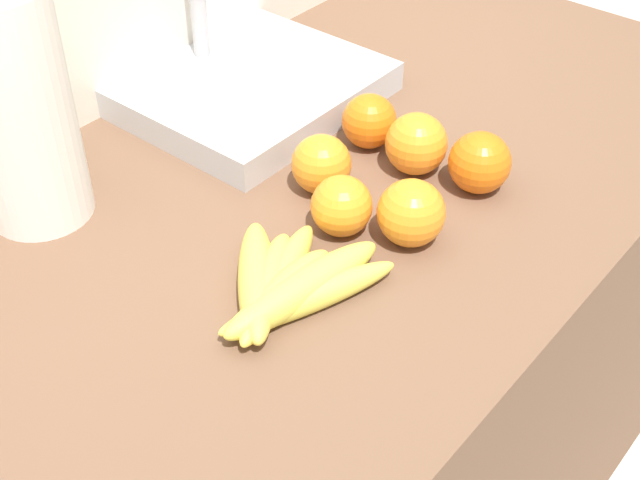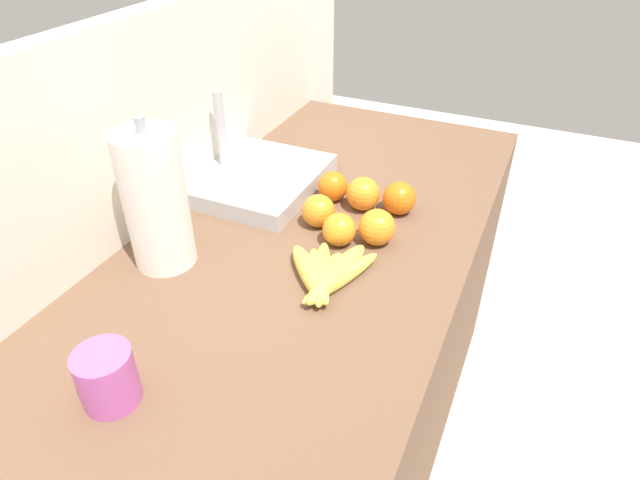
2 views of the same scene
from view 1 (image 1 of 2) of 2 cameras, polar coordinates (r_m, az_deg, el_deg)
The scene contains 11 objects.
counter at distance 1.40m, azimuth -0.71°, elevation -11.44°, with size 1.51×0.71×0.85m, color brown.
wall_back at distance 1.45m, azimuth -12.53°, elevation 2.08°, with size 1.91×0.06×1.30m, color silver.
banana_bunch at distance 0.94m, azimuth -2.40°, elevation -3.11°, with size 0.22×0.20×0.04m.
orange_back_left at distance 1.14m, azimuth 6.33°, elevation 6.29°, with size 0.08×0.08×0.08m, color orange.
orange_center at distance 1.11m, azimuth 10.43°, elevation 5.02°, with size 0.08×0.08×0.08m, color orange.
orange_back_right at distance 1.10m, azimuth -0.03°, elevation 5.04°, with size 0.08×0.08×0.08m, color orange.
orange_front at distance 1.03m, azimuth 1.42°, elevation 2.25°, with size 0.07×0.07×0.07m, color orange.
orange_far_right at distance 1.02m, azimuth 6.00°, elevation 1.78°, with size 0.08×0.08×0.08m, color orange.
orange_right at distance 1.18m, azimuth 3.25°, elevation 7.80°, with size 0.07×0.07×0.07m, color orange.
paper_towel_roll at distance 1.06m, azimuth -19.21°, elevation 8.11°, with size 0.13×0.13×0.32m.
sink_basin at distance 1.29m, azimuth -4.50°, elevation 9.99°, with size 0.34×0.29×0.24m.
Camera 1 is at (-0.67, -0.57, 1.51)m, focal length 48.77 mm.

